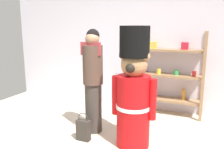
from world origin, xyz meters
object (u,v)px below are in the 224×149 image
Objects in this scene: merchandise_shelf at (167,74)px; person_shopper at (93,79)px; shopping_bag at (83,130)px; teddy_bear_guard at (134,92)px.

person_shopper is at bearing -126.84° from merchandise_shelf.
person_shopper reaches higher than merchandise_shelf.
merchandise_shelf is at bearing 59.70° from shopping_bag.
person_shopper is 3.80× the size of shopping_bag.
teddy_bear_guard is 3.90× the size of shopping_bag.
merchandise_shelf is 0.95× the size of teddy_bear_guard.
merchandise_shelf is at bearing 81.66° from teddy_bear_guard.
merchandise_shelf is at bearing 53.16° from person_shopper.
merchandise_shelf is 1.59m from person_shopper.
shopping_bag is at bearing -89.09° from person_shopper.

